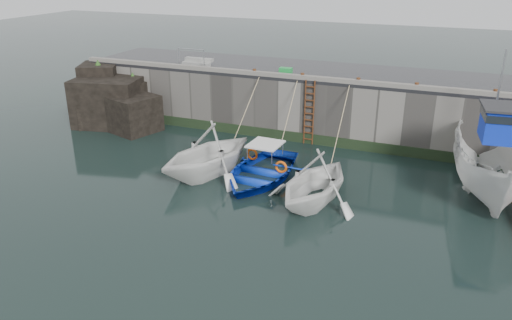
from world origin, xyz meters
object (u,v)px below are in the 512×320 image
at_px(boat_near_white, 208,174).
at_px(bollard_c, 358,81).
at_px(ladder, 309,113).
at_px(boat_near_blue, 260,177).
at_px(bollard_a, 254,72).
at_px(boat_near_blacktrim, 314,202).
at_px(bollard_b, 302,76).
at_px(fish_crate, 286,71).
at_px(boat_far_white, 492,165).
at_px(bollard_e, 495,92).
at_px(bollard_d, 417,86).

xyz_separation_m(boat_near_white, bollard_c, (5.08, 5.54, 3.30)).
bearing_deg(ladder, boat_near_blue, -98.19).
bearing_deg(bollard_a, boat_near_blacktrim, -51.84).
distance_m(boat_near_white, bollard_b, 6.87).
distance_m(boat_near_blacktrim, fish_crate, 8.56).
distance_m(ladder, boat_near_blue, 5.01).
bearing_deg(bollard_b, boat_far_white, -19.38).
bearing_deg(bollard_a, fish_crate, 23.08).
distance_m(boat_near_blue, bollard_b, 6.03).
height_order(fish_crate, bollard_e, fish_crate).
relative_size(ladder, bollard_c, 11.43).
xyz_separation_m(boat_near_blacktrim, bollard_a, (-5.03, 6.40, 3.30)).
distance_m(boat_near_white, boat_near_blue, 2.26).
bearing_deg(boat_far_white, boat_near_white, -173.54).
distance_m(fish_crate, bollard_d, 6.39).
bearing_deg(ladder, boat_near_white, -118.93).
height_order(boat_near_white, fish_crate, fish_crate).
bearing_deg(bollard_b, boat_near_blue, -92.01).
bearing_deg(bollard_a, boat_near_white, -88.73).
height_order(boat_near_blacktrim, bollard_e, bollard_e).
height_order(ladder, bollard_c, bollard_c).
relative_size(boat_near_blacktrim, fish_crate, 7.10).
distance_m(fish_crate, bollard_b, 1.23).
xyz_separation_m(bollard_b, bollard_e, (8.50, 0.00, 0.00)).
bearing_deg(bollard_c, fish_crate, 170.74).
bearing_deg(bollard_e, bollard_c, 180.00).
xyz_separation_m(boat_far_white, bollard_c, (-5.92, 3.03, 2.15)).
bearing_deg(boat_far_white, ladder, 155.23).
bearing_deg(boat_near_white, bollard_c, 66.95).
bearing_deg(boat_far_white, bollard_b, 154.23).
height_order(ladder, bollard_e, bollard_e).
bearing_deg(boat_near_white, bollard_e, 46.44).
bearing_deg(boat_near_white, bollard_a, 110.71).
height_order(fish_crate, bollard_c, fish_crate).
height_order(boat_near_blacktrim, fish_crate, fish_crate).
xyz_separation_m(boat_near_white, bollard_a, (-0.12, 5.54, 3.30)).
bearing_deg(boat_far_white, boat_near_blue, -173.52).
xyz_separation_m(ladder, fish_crate, (-1.56, 0.95, 1.74)).
height_order(boat_near_white, bollard_c, bollard_c).
bearing_deg(bollard_c, bollard_e, 0.00).
relative_size(boat_near_white, fish_crate, 7.86).
bearing_deg(bollard_a, ladder, -6.38).
xyz_separation_m(boat_far_white, bollard_b, (-8.62, 3.03, 2.15)).
xyz_separation_m(fish_crate, bollard_d, (6.36, -0.61, -0.03)).
bearing_deg(fish_crate, boat_near_white, -104.48).
distance_m(boat_far_white, bollard_d, 4.98).
height_order(boat_near_white, boat_near_blacktrim, boat_near_white).
bearing_deg(fish_crate, bollard_b, -32.45).
bearing_deg(bollard_a, boat_near_blue, -65.26).
relative_size(ladder, bollard_a, 11.43).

